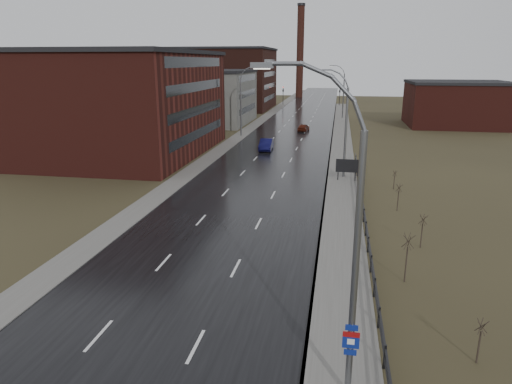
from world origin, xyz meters
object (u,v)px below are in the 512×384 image
at_px(car_near, 266,145).
at_px(car_far, 304,128).
at_px(streetlight_main, 347,247).
at_px(billboard, 347,166).

distance_m(car_near, car_far, 19.51).
height_order(streetlight_main, car_near, streetlight_main).
distance_m(billboard, car_near, 19.20).
height_order(car_near, car_far, car_near).
height_order(streetlight_main, billboard, streetlight_main).
bearing_deg(car_near, car_far, 76.26).
bearing_deg(streetlight_main, billboard, 88.89).
height_order(billboard, car_near, billboard).
bearing_deg(billboard, car_near, 124.76).
relative_size(streetlight_main, car_near, 2.50).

